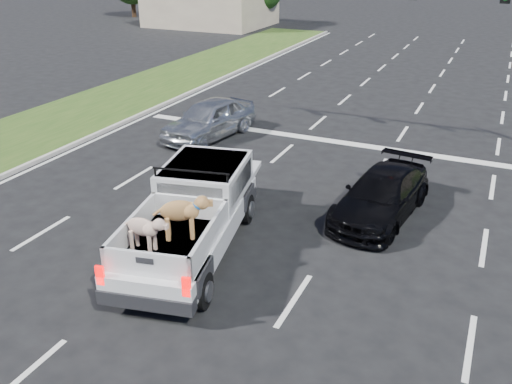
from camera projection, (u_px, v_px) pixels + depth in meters
ground at (221, 281)px, 12.06m from camera, size 160.00×160.00×0.00m
road_markings at (316, 176)px, 17.48m from camera, size 17.75×60.00×0.01m
grass_median_left at (34, 132)px, 21.33m from camera, size 5.00×60.00×0.10m
curb_left at (83, 140)px, 20.40m from camera, size 0.15×60.00×0.14m
building_left at (211, 0)px, 48.41m from camera, size 10.00×8.00×4.40m
pickup_truck at (192, 213)px, 12.94m from camera, size 3.08×5.83×2.08m
silver_sedan at (209, 119)px, 20.65m from camera, size 2.46×4.56×1.47m
black_coupe at (382, 195)px, 14.66m from camera, size 2.29×4.49×1.25m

